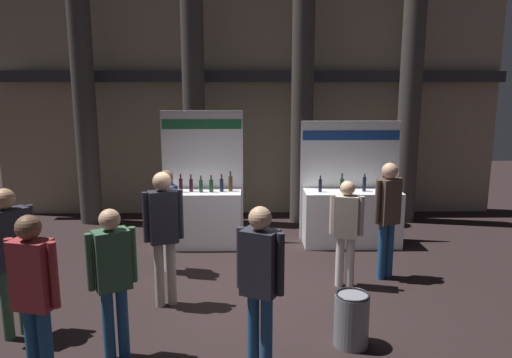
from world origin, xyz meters
TOP-DOWN VIEW (x-y plane):
  - ground_plane at (0.00, 0.00)m, footprint 24.00×24.00m
  - hall_colonnade at (0.00, 4.35)m, footprint 11.30×1.17m
  - exhibitor_booth_0 at (-0.86, 2.08)m, footprint 1.51×0.66m
  - exhibitor_booth_1 at (1.91, 2.08)m, footprint 1.86×0.66m
  - trash_bin at (1.15, -1.48)m, footprint 0.40×0.40m
  - visitor_0 at (-1.14, -0.41)m, footprint 0.51×0.31m
  - visitor_1 at (2.09, 0.46)m, footprint 0.46×0.34m
  - visitor_4 at (-2.05, -2.25)m, footprint 0.52×0.31m
  - visitor_5 at (0.09, -1.97)m, footprint 0.48×0.39m
  - visitor_6 at (-1.46, -1.71)m, footprint 0.47×0.38m
  - visitor_7 at (1.41, 0.16)m, footprint 0.48×0.33m
  - visitor_8 at (-1.28, 0.76)m, footprint 0.36×0.48m
  - visitor_9 at (-2.78, -1.20)m, footprint 0.46×0.49m

SIDE VIEW (x-z plane):
  - ground_plane at x=0.00m, z-range 0.00..0.00m
  - trash_bin at x=1.15m, z-range 0.00..0.63m
  - exhibitor_booth_1 at x=1.91m, z-range -0.54..1.75m
  - exhibitor_booth_0 at x=-0.86m, z-range -0.61..1.87m
  - visitor_7 at x=1.41m, z-range 0.14..1.74m
  - visitor_8 at x=-1.28m, z-range 0.15..1.81m
  - visitor_6 at x=-1.46m, z-range 0.16..1.85m
  - visitor_4 at x=-2.05m, z-range 0.17..1.95m
  - visitor_5 at x=0.09m, z-range 0.18..1.95m
  - visitor_1 at x=2.09m, z-range 0.17..1.98m
  - visitor_9 at x=-2.78m, z-range 0.19..1.99m
  - visitor_0 at x=-1.14m, z-range 0.18..2.01m
  - hall_colonnade at x=0.00m, z-range -0.09..5.58m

